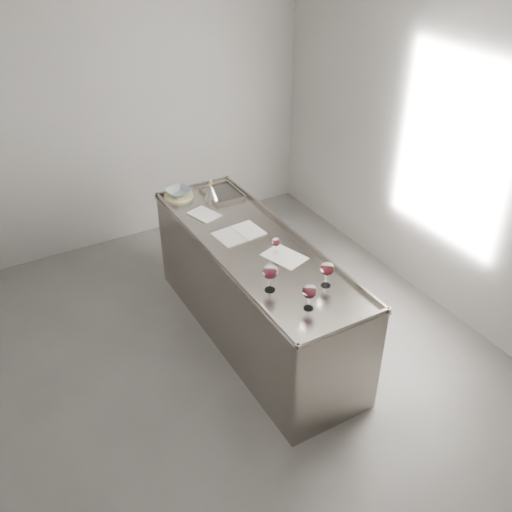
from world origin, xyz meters
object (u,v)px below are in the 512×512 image
wine_glass_small (276,242)px  notebook (239,234)px  ceramic_bowl (179,192)px  wine_funnel (211,193)px  wine_glass_left (270,272)px  wine_glass_right (327,269)px  counter (255,291)px  wine_glass_middle (309,292)px

wine_glass_small → notebook: size_ratio=0.34×
ceramic_bowl → wine_funnel: (0.24, -0.19, 0.02)m
wine_glass_left → ceramic_bowl: 1.67m
wine_glass_right → notebook: bearing=102.2°
wine_glass_left → wine_glass_small: size_ratio=1.57×
wine_glass_small → ceramic_bowl: (-0.28, 1.27, -0.05)m
counter → wine_glass_left: 0.88m
wine_glass_right → ceramic_bowl: wine_glass_right is taller
wine_glass_small → notebook: bearing=106.6°
notebook → wine_funnel: (0.07, 0.68, 0.06)m
wine_funnel → wine_glass_right: bearing=-85.4°
wine_glass_middle → wine_funnel: (0.13, 1.78, -0.07)m
counter → wine_glass_middle: size_ratio=12.30×
wine_glass_middle → ceramic_bowl: size_ratio=0.88×
notebook → wine_glass_left: bearing=-107.1°
wine_glass_middle → wine_glass_small: (0.17, 0.71, -0.04)m
wine_glass_middle → wine_glass_small: wine_glass_middle is taller
counter → wine_glass_small: size_ratio=17.57×
wine_glass_middle → ceramic_bowl: 1.98m
notebook → wine_glass_small: bearing=-78.2°
notebook → wine_funnel: size_ratio=1.92×
counter → wine_glass_right: wine_glass_right is taller
ceramic_bowl → wine_glass_left: bearing=-90.4°
wine_glass_left → notebook: bearing=77.6°
wine_glass_middle → wine_funnel: size_ratio=0.93×
ceramic_bowl → wine_glass_small: bearing=-77.5°
wine_glass_left → ceramic_bowl: (0.01, 1.66, -0.11)m
wine_glass_left → wine_funnel: 1.49m
wine_glass_right → ceramic_bowl: 1.85m
counter → notebook: (-0.03, 0.21, 0.47)m
wine_glass_left → wine_glass_middle: size_ratio=1.10×
ceramic_bowl → wine_funnel: 0.31m
ceramic_bowl → notebook: bearing=-79.5°
counter → wine_glass_left: bearing=-109.4°
wine_glass_middle → wine_glass_small: 0.73m
wine_glass_middle → wine_funnel: 1.78m
counter → ceramic_bowl: (-0.19, 1.08, 0.52)m
counter → wine_funnel: 1.03m
counter → wine_glass_small: 0.60m
counter → notebook: size_ratio=5.93×
wine_glass_left → notebook: wine_glass_left is taller
notebook → counter: bearing=-86.1°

